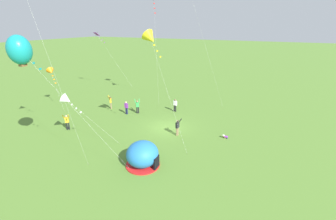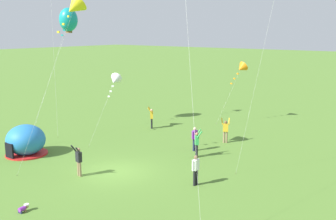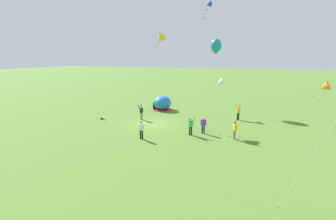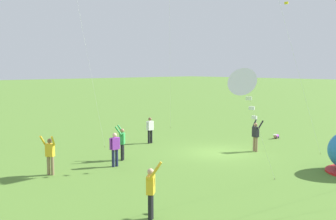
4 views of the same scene
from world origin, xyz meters
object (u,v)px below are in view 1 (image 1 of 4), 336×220
kite_red (154,2)px  person_flying_kite (67,121)px  person_far_back (177,127)px  person_watching_sky (126,107)px  popup_tent (143,155)px  kite_white (67,100)px  kite_teal (19,50)px  person_near_tent (175,105)px  kite_yellow (150,38)px  person_with_toddler (111,102)px  toddler_crawling (225,137)px  kite_purple (98,36)px  person_arms_raised (137,106)px  kite_orange (51,72)px

kite_red → person_flying_kite: bearing=163.1°
person_far_back → person_watching_sky: size_ratio=1.10×
popup_tent → kite_white: 8.95m
popup_tent → person_far_back: (6.09, -0.45, 0.00)m
kite_red → kite_teal: size_ratio=1.41×
person_far_back → person_near_tent: person_far_back is taller
person_watching_sky → kite_yellow: size_ratio=0.16×
person_with_toddler → person_watching_sky: person_with_toddler is taller
popup_tent → person_with_toddler: size_ratio=1.49×
toddler_crawling → kite_yellow: (-3.53, 6.45, 9.60)m
kite_purple → person_arms_raised: bearing=-120.6°
person_near_tent → kite_white: size_ratio=0.33×
kite_red → kite_white: (-14.64, 1.31, -9.25)m
toddler_crawling → kite_yellow: size_ratio=0.05×
person_flying_kite → kite_teal: (-5.73, -3.90, 8.28)m
toddler_crawling → person_with_toddler: 16.16m
kite_white → kite_teal: size_ratio=0.50×
person_flying_kite → kite_teal: 10.80m
person_near_tent → kite_teal: bearing=164.4°
person_arms_raised → kite_red: (5.42, 0.26, 12.60)m
person_far_back → person_near_tent: bearing=26.1°
kite_orange → kite_teal: size_ratio=0.54×
kite_teal → person_far_back: bearing=-37.5°
popup_tent → person_near_tent: popup_tent is taller
kite_red → kite_orange: 16.47m
person_arms_raised → kite_white: size_ratio=0.37×
popup_tent → person_far_back: bearing=-4.2°
kite_yellow → kite_teal: kite_yellow is taller
person_far_back → kite_white: 10.96m
person_far_back → kite_purple: size_ratio=0.19×
person_with_toddler → person_far_back: bearing=-106.3°
person_watching_sky → kite_teal: size_ratio=0.17×
person_arms_raised → kite_teal: (-13.24, 0.30, 8.28)m
person_watching_sky → person_flying_kite: bearing=154.8°
person_near_tent → kite_yellow: bearing=-171.4°
person_near_tent → person_watching_sky: bearing=124.3°
person_arms_raised → kite_teal: size_ratio=0.18×
person_flying_kite → kite_purple: 18.02m
toddler_crawling → kite_yellow: 12.09m
kite_purple → kite_teal: kite_teal is taller
person_near_tent → kite_yellow: size_ratio=0.16×
person_watching_sky → kite_orange: 11.41m
kite_red → person_near_tent: bearing=-122.1°
kite_white → person_near_tent: bearing=-25.6°
kite_purple → kite_teal: size_ratio=0.95×
toddler_crawling → person_with_toddler: person_with_toddler is taller
person_with_toddler → kite_white: size_ratio=0.37×
kite_orange → person_far_back: bearing=-92.1°
kite_yellow → kite_orange: kite_yellow is taller
kite_purple → popup_tent: bearing=-132.0°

